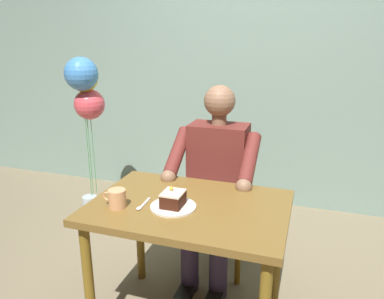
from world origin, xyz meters
TOP-DOWN VIEW (x-y plane):
  - cafe_rear_panel at (0.00, -1.76)m, footprint 6.40×0.12m
  - dining_table at (0.00, 0.00)m, footprint 0.97×0.68m
  - chair at (0.00, -0.67)m, footprint 0.42×0.42m
  - seated_person at (0.00, -0.50)m, footprint 0.53×0.58m
  - dessert_plate at (0.06, 0.06)m, footprint 0.22×0.22m
  - cake_slice at (0.06, 0.06)m, footprint 0.10×0.12m
  - coffee_cup at (0.32, 0.14)m, footprint 0.12×0.08m
  - dessert_spoon at (0.21, 0.10)m, footprint 0.03×0.14m
  - balloon_display at (1.18, -0.91)m, footprint 0.26×0.32m

SIDE VIEW (x-z plane):
  - chair at x=0.00m, z-range 0.04..0.93m
  - dining_table at x=0.00m, z-range 0.26..0.97m
  - seated_person at x=0.00m, z-range 0.02..1.25m
  - dessert_spoon at x=0.21m, z-range 0.71..0.72m
  - dessert_plate at x=0.06m, z-range 0.71..0.72m
  - cake_slice at x=0.06m, z-range 0.71..0.80m
  - coffee_cup at x=0.32m, z-range 0.71..0.80m
  - balloon_display at x=1.18m, z-range 0.39..1.76m
  - cafe_rear_panel at x=0.00m, z-range 0.00..3.00m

